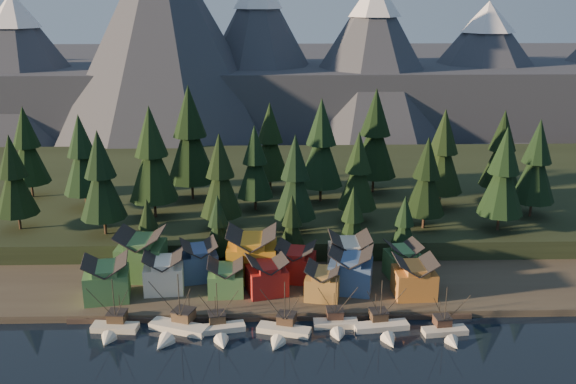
{
  "coord_description": "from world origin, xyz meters",
  "views": [
    {
      "loc": [
        0.36,
        -98.5,
        62.46
      ],
      "look_at": [
        3.8,
        30.0,
        21.95
      ],
      "focal_mm": 40.0,
      "sensor_mm": 36.0,
      "label": 1
    }
  ],
  "objects_px": {
    "boat_3": "(282,326)",
    "boat_5": "(383,323)",
    "boat_2": "(219,325)",
    "boat_6": "(447,326)",
    "house_front_0": "(107,278)",
    "boat_4": "(336,318)",
    "boat_0": "(113,322)",
    "house_front_1": "(164,271)",
    "boat_1": "(175,322)",
    "house_back_0": "(141,253)",
    "house_back_1": "(199,259)"
  },
  "relations": [
    {
      "from": "boat_5",
      "to": "house_front_0",
      "type": "distance_m",
      "value": 56.79
    },
    {
      "from": "house_front_0",
      "to": "house_front_1",
      "type": "xyz_separation_m",
      "value": [
        11.15,
        3.47,
        -0.25
      ]
    },
    {
      "from": "house_front_0",
      "to": "house_back_0",
      "type": "height_order",
      "value": "house_back_0"
    },
    {
      "from": "boat_0",
      "to": "boat_4",
      "type": "distance_m",
      "value": 42.7
    },
    {
      "from": "house_front_1",
      "to": "boat_1",
      "type": "bearing_deg",
      "value": -79.33
    },
    {
      "from": "boat_1",
      "to": "boat_0",
      "type": "bearing_deg",
      "value": -162.19
    },
    {
      "from": "boat_6",
      "to": "house_front_1",
      "type": "relative_size",
      "value": 1.2
    },
    {
      "from": "house_front_0",
      "to": "house_front_1",
      "type": "bearing_deg",
      "value": 7.74
    },
    {
      "from": "boat_4",
      "to": "boat_6",
      "type": "relative_size",
      "value": 1.06
    },
    {
      "from": "boat_4",
      "to": "house_back_0",
      "type": "relative_size",
      "value": 1.03
    },
    {
      "from": "house_front_0",
      "to": "house_front_1",
      "type": "relative_size",
      "value": 1.16
    },
    {
      "from": "boat_5",
      "to": "boat_6",
      "type": "distance_m",
      "value": 11.92
    },
    {
      "from": "boat_0",
      "to": "boat_4",
      "type": "bearing_deg",
      "value": 6.24
    },
    {
      "from": "boat_1",
      "to": "house_back_0",
      "type": "distance_m",
      "value": 25.34
    },
    {
      "from": "boat_6",
      "to": "house_front_1",
      "type": "xyz_separation_m",
      "value": [
        -55.83,
        17.99,
        3.88
      ]
    },
    {
      "from": "boat_2",
      "to": "boat_6",
      "type": "relative_size",
      "value": 1.09
    },
    {
      "from": "boat_5",
      "to": "house_front_1",
      "type": "height_order",
      "value": "boat_5"
    },
    {
      "from": "boat_0",
      "to": "house_front_1",
      "type": "distance_m",
      "value": 17.23
    },
    {
      "from": "boat_6",
      "to": "house_back_1",
      "type": "xyz_separation_m",
      "value": [
        -48.97,
        23.84,
        3.95
      ]
    },
    {
      "from": "boat_2",
      "to": "boat_5",
      "type": "xyz_separation_m",
      "value": [
        31.31,
        -0.08,
        0.03
      ]
    },
    {
      "from": "boat_3",
      "to": "boat_5",
      "type": "xyz_separation_m",
      "value": [
        19.32,
        0.86,
        -0.14
      ]
    },
    {
      "from": "boat_2",
      "to": "boat_6",
      "type": "xyz_separation_m",
      "value": [
        43.09,
        -1.88,
        0.06
      ]
    },
    {
      "from": "boat_2",
      "to": "boat_6",
      "type": "distance_m",
      "value": 43.13
    },
    {
      "from": "boat_5",
      "to": "house_front_1",
      "type": "xyz_separation_m",
      "value": [
        -44.04,
        16.19,
        3.92
      ]
    },
    {
      "from": "boat_5",
      "to": "boat_6",
      "type": "height_order",
      "value": "boat_5"
    },
    {
      "from": "boat_0",
      "to": "house_back_0",
      "type": "bearing_deg",
      "value": 91.59
    },
    {
      "from": "boat_6",
      "to": "house_front_0",
      "type": "height_order",
      "value": "house_front_0"
    },
    {
      "from": "boat_0",
      "to": "house_back_0",
      "type": "relative_size",
      "value": 1.08
    },
    {
      "from": "boat_2",
      "to": "house_back_0",
      "type": "relative_size",
      "value": 1.06
    },
    {
      "from": "boat_3",
      "to": "boat_4",
      "type": "relative_size",
      "value": 1.03
    },
    {
      "from": "boat_5",
      "to": "house_back_1",
      "type": "xyz_separation_m",
      "value": [
        -37.18,
        22.03,
        3.99
      ]
    },
    {
      "from": "boat_3",
      "to": "house_back_0",
      "type": "bearing_deg",
      "value": 158.71
    },
    {
      "from": "boat_2",
      "to": "boat_4",
      "type": "distance_m",
      "value": 22.5
    },
    {
      "from": "boat_6",
      "to": "house_front_1",
      "type": "distance_m",
      "value": 58.78
    },
    {
      "from": "boat_6",
      "to": "boat_0",
      "type": "bearing_deg",
      "value": 170.72
    },
    {
      "from": "house_front_1",
      "to": "house_back_0",
      "type": "relative_size",
      "value": 0.81
    },
    {
      "from": "boat_1",
      "to": "boat_2",
      "type": "bearing_deg",
      "value": 18.6
    },
    {
      "from": "house_back_0",
      "to": "house_front_1",
      "type": "bearing_deg",
      "value": -46.28
    },
    {
      "from": "boat_0",
      "to": "house_back_0",
      "type": "distance_m",
      "value": 22.55
    },
    {
      "from": "boat_2",
      "to": "house_back_1",
      "type": "bearing_deg",
      "value": 93.0
    },
    {
      "from": "boat_4",
      "to": "boat_0",
      "type": "bearing_deg",
      "value": 179.7
    },
    {
      "from": "boat_3",
      "to": "boat_5",
      "type": "distance_m",
      "value": 19.34
    },
    {
      "from": "boat_1",
      "to": "boat_4",
      "type": "xyz_separation_m",
      "value": [
        30.79,
        1.09,
        -0.17
      ]
    },
    {
      "from": "boat_4",
      "to": "house_front_1",
      "type": "height_order",
      "value": "boat_4"
    },
    {
      "from": "house_front_0",
      "to": "boat_0",
      "type": "bearing_deg",
      "value": -82.15
    },
    {
      "from": "boat_6",
      "to": "house_front_0",
      "type": "bearing_deg",
      "value": 161.11
    },
    {
      "from": "house_front_0",
      "to": "house_back_1",
      "type": "distance_m",
      "value": 20.28
    },
    {
      "from": "boat_1",
      "to": "house_front_0",
      "type": "distance_m",
      "value": 20.17
    },
    {
      "from": "boat_5",
      "to": "house_back_1",
      "type": "relative_size",
      "value": 1.29
    },
    {
      "from": "boat_3",
      "to": "house_back_1",
      "type": "distance_m",
      "value": 29.29
    }
  ]
}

